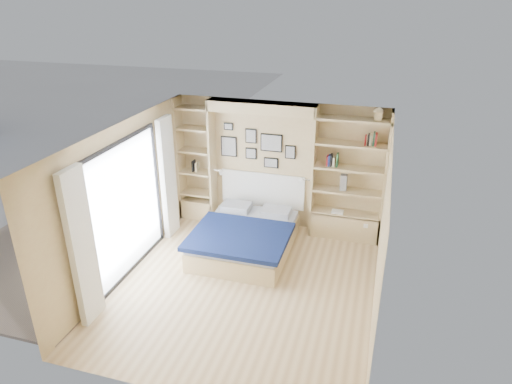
# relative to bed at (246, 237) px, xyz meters

# --- Properties ---
(ground) EXTENTS (4.50, 4.50, 0.00)m
(ground) POSITION_rel_bed_xyz_m (0.32, -1.08, -0.27)
(ground) COLOR #D7B888
(ground) RESTS_ON ground
(room_shell) EXTENTS (4.50, 4.50, 4.50)m
(room_shell) POSITION_rel_bed_xyz_m (-0.07, 0.44, 0.81)
(room_shell) COLOR tan
(room_shell) RESTS_ON ground
(bed) EXTENTS (1.68, 2.20, 1.07)m
(bed) POSITION_rel_bed_xyz_m (0.00, 0.00, 0.00)
(bed) COLOR #CFB984
(bed) RESTS_ON ground
(photo_gallery) EXTENTS (1.48, 0.02, 0.82)m
(photo_gallery) POSITION_rel_bed_xyz_m (-0.14, 1.14, 1.33)
(photo_gallery) COLOR black
(photo_gallery) RESTS_ON ground
(reading_lamps) EXTENTS (1.92, 0.12, 0.15)m
(reading_lamps) POSITION_rel_bed_xyz_m (0.02, 0.92, 0.83)
(reading_lamps) COLOR silver
(reading_lamps) RESTS_ON ground
(shelf_decor) EXTENTS (3.56, 0.23, 2.03)m
(shelf_decor) POSITION_rel_bed_xyz_m (1.48, 0.98, 1.43)
(shelf_decor) COLOR #A51E1E
(shelf_decor) RESTS_ON ground
(deck) EXTENTS (3.20, 4.00, 0.05)m
(deck) POSITION_rel_bed_xyz_m (-3.28, -1.08, -0.27)
(deck) COLOR #6C5C50
(deck) RESTS_ON ground
(deck_chair) EXTENTS (0.45, 0.75, 0.75)m
(deck_chair) POSITION_rel_bed_xyz_m (-2.48, -0.97, 0.09)
(deck_chair) COLOR tan
(deck_chair) RESTS_ON ground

